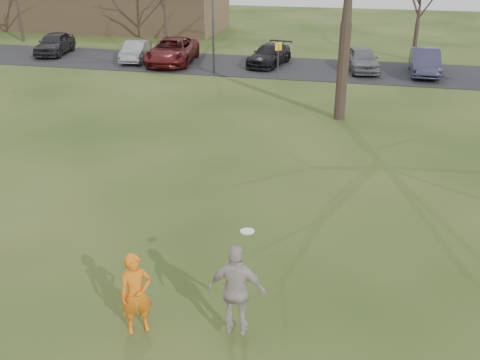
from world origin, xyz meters
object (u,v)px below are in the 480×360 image
(player_defender, at_px, (136,294))
(car_5, at_px, (425,62))
(car_0, at_px, (55,43))
(car_3, at_px, (269,55))
(building, at_px, (111,7))
(catching_play, at_px, (237,290))
(lamp_post, at_px, (213,5))
(car_4, at_px, (362,59))
(car_2, at_px, (172,51))
(car_1, at_px, (136,51))

(player_defender, relative_size, car_5, 0.39)
(car_0, bearing_deg, car_3, -10.81)
(player_defender, bearing_deg, building, 83.07)
(car_3, distance_m, catching_play, 26.13)
(catching_play, xyz_separation_m, lamp_post, (-6.98, 22.89, 2.79))
(car_0, distance_m, car_5, 24.78)
(car_3, height_order, building, building)
(car_4, relative_size, car_5, 0.93)
(car_3, relative_size, car_5, 0.98)
(car_2, distance_m, catching_play, 26.98)
(car_0, bearing_deg, car_5, -11.82)
(car_0, relative_size, car_1, 1.14)
(building, bearing_deg, car_3, -36.73)
(car_3, height_order, car_5, car_5)
(building, bearing_deg, car_4, -29.76)
(lamp_post, bearing_deg, car_0, 166.30)
(car_0, xyz_separation_m, car_3, (15.31, -0.12, -0.11))
(car_0, xyz_separation_m, car_1, (6.45, -0.85, -0.11))
(car_3, height_order, car_4, car_4)
(car_0, relative_size, car_5, 0.98)
(player_defender, distance_m, catching_play, 2.05)
(car_5, distance_m, building, 29.44)
(car_2, xyz_separation_m, car_4, (12.03, 0.51, -0.08))
(player_defender, xyz_separation_m, car_4, (3.72, 25.61, -0.13))
(car_1, xyz_separation_m, car_2, (2.63, -0.16, 0.15))
(car_3, height_order, catching_play, catching_play)
(car_3, height_order, lamp_post, lamp_post)
(car_3, xyz_separation_m, catching_play, (4.10, -25.80, 0.49))
(car_5, relative_size, lamp_post, 0.72)
(car_0, bearing_deg, car_4, -11.69)
(car_3, bearing_deg, player_defender, -74.43)
(car_2, height_order, car_3, car_2)
(car_4, relative_size, catching_play, 1.92)
(catching_play, xyz_separation_m, building, (-20.98, 38.39, 0.76))
(building, bearing_deg, car_2, -51.70)
(lamp_post, bearing_deg, car_5, 10.98)
(player_defender, relative_size, catching_play, 0.81)
(car_4, bearing_deg, car_5, -14.65)
(car_5, distance_m, catching_play, 25.85)
(car_3, xyz_separation_m, lamp_post, (-2.88, -2.91, 3.28))
(car_2, distance_m, car_5, 15.70)
(car_5, xyz_separation_m, catching_play, (-5.36, -25.29, 0.39))
(car_0, height_order, car_1, car_0)
(car_3, relative_size, building, 0.22)
(catching_play, bearing_deg, lamp_post, 106.95)
(car_1, height_order, car_2, car_2)
(car_2, relative_size, car_3, 1.29)
(car_1, bearing_deg, lamp_post, -29.72)
(lamp_post, bearing_deg, car_4, 16.30)
(car_4, bearing_deg, car_2, 170.01)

